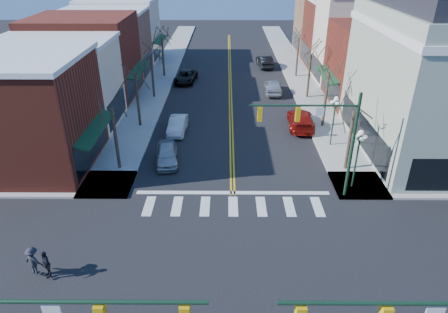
{
  "coord_description": "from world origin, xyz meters",
  "views": [
    {
      "loc": [
        -0.45,
        -14.9,
        14.69
      ],
      "look_at": [
        -0.6,
        7.73,
        2.8
      ],
      "focal_mm": 32.0,
      "sensor_mm": 36.0,
      "label": 1
    }
  ],
  "objects_px": {
    "lamppost_corner": "(358,149)",
    "car_left_near": "(167,154)",
    "car_right_near": "(301,119)",
    "car_right_mid": "(273,87)",
    "pedestrian_dark_b": "(33,261)",
    "pedestrian_dark_a": "(46,264)",
    "car_left_mid": "(178,125)",
    "car_left_far": "(186,77)",
    "car_right_far": "(265,61)",
    "lamppost_midblock": "(334,113)"
  },
  "relations": [
    {
      "from": "lamppost_corner",
      "to": "car_left_near",
      "type": "height_order",
      "value": "lamppost_corner"
    },
    {
      "from": "lamppost_corner",
      "to": "car_right_near",
      "type": "bearing_deg",
      "value": 100.08
    },
    {
      "from": "car_right_mid",
      "to": "pedestrian_dark_b",
      "type": "distance_m",
      "value": 32.07
    },
    {
      "from": "lamppost_corner",
      "to": "pedestrian_dark_b",
      "type": "xyz_separation_m",
      "value": [
        -18.2,
        -8.37,
        -2.03
      ]
    },
    {
      "from": "car_left_near",
      "to": "pedestrian_dark_a",
      "type": "relative_size",
      "value": 2.67
    },
    {
      "from": "lamppost_corner",
      "to": "car_left_mid",
      "type": "xyz_separation_m",
      "value": [
        -13.0,
        9.29,
        -2.29
      ]
    },
    {
      "from": "lamppost_corner",
      "to": "car_left_far",
      "type": "xyz_separation_m",
      "value": [
        -13.63,
        24.2,
        -2.28
      ]
    },
    {
      "from": "car_right_near",
      "to": "car_right_far",
      "type": "xyz_separation_m",
      "value": [
        -1.54,
        20.8,
        0.01
      ]
    },
    {
      "from": "pedestrian_dark_b",
      "to": "lamppost_corner",
      "type": "bearing_deg",
      "value": -137.02
    },
    {
      "from": "lamppost_midblock",
      "to": "car_right_mid",
      "type": "distance_m",
      "value": 14.17
    },
    {
      "from": "car_right_mid",
      "to": "pedestrian_dark_b",
      "type": "relative_size",
      "value": 2.9
    },
    {
      "from": "car_left_mid",
      "to": "pedestrian_dark_a",
      "type": "distance_m",
      "value": 18.43
    },
    {
      "from": "lamppost_corner",
      "to": "car_right_far",
      "type": "xyz_separation_m",
      "value": [
        -3.4,
        31.26,
        -2.17
      ]
    },
    {
      "from": "car_left_far",
      "to": "car_right_mid",
      "type": "distance_m",
      "value": 11.03
    },
    {
      "from": "pedestrian_dark_a",
      "to": "pedestrian_dark_b",
      "type": "distance_m",
      "value": 0.73
    },
    {
      "from": "car_left_near",
      "to": "pedestrian_dark_a",
      "type": "xyz_separation_m",
      "value": [
        -4.3,
        -12.16,
        0.22
      ]
    },
    {
      "from": "car_left_near",
      "to": "car_right_mid",
      "type": "height_order",
      "value": "car_right_mid"
    },
    {
      "from": "lamppost_corner",
      "to": "car_right_mid",
      "type": "distance_m",
      "value": 20.48
    },
    {
      "from": "car_right_near",
      "to": "car_right_far",
      "type": "relative_size",
      "value": 1.12
    },
    {
      "from": "car_right_near",
      "to": "car_right_far",
      "type": "height_order",
      "value": "car_right_far"
    },
    {
      "from": "car_left_mid",
      "to": "pedestrian_dark_b",
      "type": "distance_m",
      "value": 18.42
    },
    {
      "from": "lamppost_corner",
      "to": "car_left_mid",
      "type": "distance_m",
      "value": 16.14
    },
    {
      "from": "car_left_near",
      "to": "car_right_near",
      "type": "distance_m",
      "value": 13.26
    },
    {
      "from": "car_left_mid",
      "to": "pedestrian_dark_b",
      "type": "relative_size",
      "value": 2.59
    },
    {
      "from": "car_right_mid",
      "to": "car_right_far",
      "type": "bearing_deg",
      "value": -87.47
    },
    {
      "from": "car_left_far",
      "to": "lamppost_corner",
      "type": "bearing_deg",
      "value": -53.66
    },
    {
      "from": "lamppost_corner",
      "to": "pedestrian_dark_a",
      "type": "height_order",
      "value": "lamppost_corner"
    },
    {
      "from": "car_left_mid",
      "to": "pedestrian_dark_b",
      "type": "bearing_deg",
      "value": -104.09
    },
    {
      "from": "lamppost_corner",
      "to": "car_right_far",
      "type": "relative_size",
      "value": 0.9
    },
    {
      "from": "lamppost_midblock",
      "to": "car_right_mid",
      "type": "bearing_deg",
      "value": 104.06
    },
    {
      "from": "car_left_mid",
      "to": "car_right_mid",
      "type": "xyz_separation_m",
      "value": [
        9.6,
        10.79,
        0.11
      ]
    },
    {
      "from": "car_left_near",
      "to": "pedestrian_dark_a",
      "type": "distance_m",
      "value": 12.9
    },
    {
      "from": "car_left_mid",
      "to": "car_right_near",
      "type": "height_order",
      "value": "car_right_near"
    },
    {
      "from": "car_right_mid",
      "to": "car_right_near",
      "type": "bearing_deg",
      "value": 101.63
    },
    {
      "from": "car_right_mid",
      "to": "car_left_mid",
      "type": "bearing_deg",
      "value": 50.87
    },
    {
      "from": "pedestrian_dark_a",
      "to": "lamppost_corner",
      "type": "bearing_deg",
      "value": 73.17
    },
    {
      "from": "lamppost_corner",
      "to": "lamppost_midblock",
      "type": "height_order",
      "value": "same"
    },
    {
      "from": "car_left_mid",
      "to": "car_left_far",
      "type": "height_order",
      "value": "car_left_far"
    },
    {
      "from": "pedestrian_dark_b",
      "to": "car_right_near",
      "type": "bearing_deg",
      "value": -112.69
    },
    {
      "from": "lamppost_midblock",
      "to": "car_right_far",
      "type": "xyz_separation_m",
      "value": [
        -3.4,
        24.76,
        -2.17
      ]
    },
    {
      "from": "car_right_far",
      "to": "pedestrian_dark_b",
      "type": "height_order",
      "value": "pedestrian_dark_b"
    },
    {
      "from": "car_left_far",
      "to": "pedestrian_dark_b",
      "type": "relative_size",
      "value": 3.13
    },
    {
      "from": "lamppost_corner",
      "to": "lamppost_midblock",
      "type": "relative_size",
      "value": 1.0
    },
    {
      "from": "car_right_near",
      "to": "car_right_mid",
      "type": "distance_m",
      "value": 9.75
    },
    {
      "from": "car_left_far",
      "to": "pedestrian_dark_b",
      "type": "distance_m",
      "value": 32.9
    },
    {
      "from": "car_left_near",
      "to": "lamppost_midblock",
      "type": "bearing_deg",
      "value": 4.66
    },
    {
      "from": "car_left_far",
      "to": "car_right_far",
      "type": "height_order",
      "value": "car_right_far"
    },
    {
      "from": "lamppost_midblock",
      "to": "lamppost_corner",
      "type": "bearing_deg",
      "value": -90.0
    },
    {
      "from": "lamppost_midblock",
      "to": "car_right_near",
      "type": "xyz_separation_m",
      "value": [
        -1.86,
        3.95,
        -2.18
      ]
    },
    {
      "from": "car_left_near",
      "to": "car_left_mid",
      "type": "bearing_deg",
      "value": 80.19
    }
  ]
}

